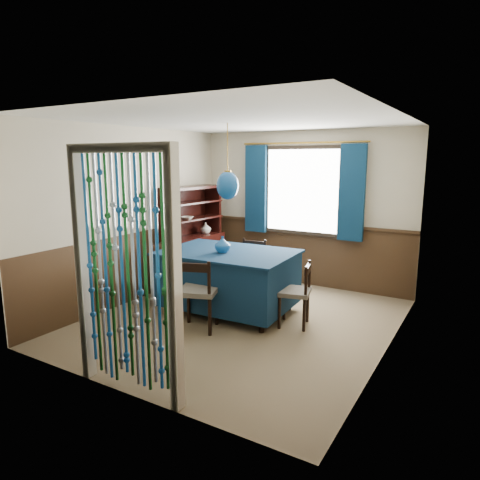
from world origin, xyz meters
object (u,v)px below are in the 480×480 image
Objects in this scene: chair_far at (251,267)px; chair_right at (296,292)px; chair_left at (168,270)px; vase_table at (223,245)px; pendant_lamp at (228,185)px; vase_sideboard at (206,227)px; dining_table at (228,277)px; bowl_shelf at (187,218)px; chair_near at (198,292)px; sideboard at (192,250)px.

chair_far is 1.25m from chair_right.
vase_table reaches higher than chair_left.
pendant_lamp is 4.70× the size of vase_sideboard.
dining_table is 8.77× the size of bowl_shelf.
chair_left is 1.10m from vase_table.
dining_table is 0.70m from chair_far.
bowl_shelf reaches higher than chair_right.
vase_table is 0.97× the size of bowl_shelf.
dining_table is at bearing -44.34° from vase_sideboard.
chair_near is 1.95m from bowl_shelf.
chair_far is (-0.04, 0.70, -0.02)m from dining_table.
pendant_lamp is 1.83m from vase_sideboard.
vase_sideboard is at bearing 102.43° from chair_near.
sideboard is (-0.22, 0.87, 0.11)m from chair_left.
dining_table is 2.07× the size of chair_far.
chair_right is at bearing 0.18° from pendant_lamp.
bowl_shelf is (-1.18, 0.65, 0.65)m from dining_table.
sideboard reaches higher than vase_table.
chair_right is 2.38m from sideboard.
pendant_lamp is (1.24, -0.82, 1.15)m from sideboard.
chair_left is at bearing 126.45° from chair_near.
vase_sideboard is at bearing 133.00° from dining_table.
dining_table is 8.71× the size of vase_sideboard.
chair_far is at bearing 91.35° from vase_table.
chair_right is 2.37m from bowl_shelf.
bowl_shelf is (-2.17, 0.65, 0.70)m from chair_right.
chair_far is 4.36× the size of vase_table.
vase_sideboard is (-1.13, 0.45, 0.45)m from chair_far.
dining_table is 1.70m from vase_sideboard.
pendant_lamp reaches higher than dining_table.
bowl_shelf is 0.99× the size of vase_sideboard.
sideboard reaches higher than chair_far.
chair_far is 1.30m from vase_sideboard.
chair_near is at bearing 42.92° from chair_left.
vase_table is (-0.02, -0.10, -0.78)m from pendant_lamp.
dining_table is at bearing 78.92° from chair_left.
sideboard is (-1.26, 1.56, 0.09)m from chair_near.
chair_near is 1.43m from chair_far.
vase_sideboard is at bearing 90.00° from bowl_shelf.
chair_near is at bearing -46.23° from sideboard.
chair_right is 0.50× the size of sideboard.
sideboard is at bearing 143.66° from dining_table.
vase_sideboard reaches higher than chair_right.
chair_near is at bearing 112.87° from chair_right.
pendant_lamp reaches higher than bowl_shelf.
sideboard is at bearing -100.40° from vase_sideboard.
vase_sideboard is (0.00, 0.50, -0.22)m from bowl_shelf.
chair_near reaches higher than chair_far.
bowl_shelf is at bearing 150.96° from pendant_lamp.
chair_right is at bearing -15.52° from sideboard.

